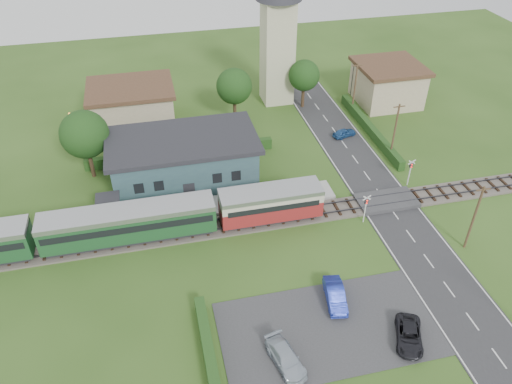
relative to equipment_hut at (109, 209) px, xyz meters
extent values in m
plane|color=#2D4C19|center=(18.00, -5.20, -1.75)|extent=(120.00, 120.00, 0.00)
cube|color=#4C443D|center=(18.00, -3.20, -1.65)|extent=(76.00, 3.20, 0.20)
cube|color=#3F3F47|center=(18.00, -3.92, -1.33)|extent=(76.00, 0.08, 0.15)
cube|color=#3F3F47|center=(18.00, -2.48, -1.33)|extent=(76.00, 0.08, 0.15)
cube|color=#28282B|center=(28.00, -5.20, -1.72)|extent=(6.00, 70.00, 0.05)
cube|color=#333335|center=(16.50, -17.20, -1.71)|extent=(17.00, 9.00, 0.08)
cube|color=#333335|center=(28.00, -3.20, -1.52)|extent=(6.20, 3.40, 0.45)
cube|color=gray|center=(8.00, 0.00, -1.52)|extent=(30.00, 3.00, 0.45)
cube|color=beige|center=(0.00, 0.00, -0.10)|extent=(2.00, 2.00, 2.40)
cube|color=#232328|center=(0.00, 0.00, 1.18)|extent=(2.30, 2.30, 0.15)
cube|color=#385A5D|center=(8.00, 5.80, 0.65)|extent=(15.00, 8.00, 4.80)
cube|color=#232328|center=(8.00, 5.80, 3.30)|extent=(16.00, 9.00, 0.50)
cube|color=#232328|center=(8.00, 1.86, -0.65)|extent=(1.20, 0.12, 2.20)
cube|color=black|center=(3.00, 1.86, 0.65)|extent=(1.00, 0.12, 1.20)
cube|color=black|center=(5.00, 1.86, 0.65)|extent=(1.00, 0.12, 1.20)
cube|color=black|center=(11.00, 1.86, 0.65)|extent=(1.00, 0.12, 1.20)
cube|color=black|center=(13.00, 1.86, 0.65)|extent=(1.00, 0.12, 1.20)
cube|color=#232328|center=(15.44, -3.20, -1.16)|extent=(9.00, 2.20, 0.50)
cube|color=maroon|center=(15.44, -3.20, -0.16)|extent=(10.00, 2.80, 1.80)
cube|color=beige|center=(15.44, -3.20, 1.09)|extent=(10.00, 2.82, 0.90)
cube|color=black|center=(15.44, -3.20, 0.74)|extent=(9.00, 2.88, 0.60)
cube|color=#A2A4A8|center=(15.44, -3.20, 1.74)|extent=(10.00, 2.90, 0.45)
cube|color=#232328|center=(1.84, -3.20, -1.16)|extent=(15.20, 2.20, 0.50)
cube|color=#1B4924|center=(1.84, -3.20, 0.34)|extent=(16.00, 2.80, 2.60)
cube|color=black|center=(1.84, -3.20, 0.74)|extent=(15.40, 2.86, 0.70)
cube|color=#A2A4A8|center=(1.84, -3.20, 1.74)|extent=(16.00, 2.90, 0.50)
cube|color=beige|center=(23.00, 22.80, 5.25)|extent=(4.00, 4.00, 14.00)
cube|color=tan|center=(3.00, 19.80, 0.75)|extent=(10.00, 8.00, 5.00)
cube|color=#472D1E|center=(3.00, 19.80, 3.50)|extent=(10.80, 8.80, 0.50)
cube|color=tan|center=(38.00, 18.80, 0.75)|extent=(8.00, 8.00, 5.00)
cube|color=#472D1E|center=(38.00, 18.80, 3.50)|extent=(8.80, 8.80, 0.50)
cube|color=#193814|center=(7.00, -17.20, -1.15)|extent=(0.80, 9.00, 1.20)
cube|color=#193814|center=(32.20, 10.80, -1.15)|extent=(0.80, 18.00, 1.20)
cube|color=#193814|center=(8.00, 10.30, -1.10)|extent=(22.00, 0.80, 1.30)
cylinder|color=#332316|center=(-2.00, 8.80, 0.32)|extent=(0.44, 0.44, 4.12)
sphere|color=#143311|center=(-2.00, 8.80, 3.65)|extent=(5.20, 5.20, 5.20)
cylinder|color=#332316|center=(16.00, 17.80, 0.18)|extent=(0.44, 0.44, 3.85)
sphere|color=#143311|center=(16.00, 17.80, 3.29)|extent=(4.60, 4.60, 4.60)
cylinder|color=#332316|center=(26.00, 19.80, 0.04)|extent=(0.44, 0.44, 3.58)
sphere|color=#143311|center=(26.00, 19.80, 2.93)|extent=(4.20, 4.20, 4.20)
cylinder|color=#473321|center=(32.20, -11.20, 1.75)|extent=(0.22, 0.22, 7.00)
cube|color=#473321|center=(32.20, -11.20, 4.95)|extent=(1.40, 0.10, 0.10)
cylinder|color=#473321|center=(32.20, 4.80, 1.75)|extent=(0.22, 0.22, 7.00)
cube|color=#473321|center=(32.20, 4.80, 4.95)|extent=(1.40, 0.10, 0.10)
cylinder|color=#473321|center=(32.20, 16.80, 1.75)|extent=(0.22, 0.22, 7.00)
cube|color=#473321|center=(32.20, 16.80, 4.95)|extent=(1.40, 0.10, 0.10)
cylinder|color=silver|center=(24.40, -5.60, -0.25)|extent=(0.12, 0.12, 3.00)
cube|color=#232328|center=(24.40, -5.60, 0.85)|extent=(0.35, 0.18, 0.55)
sphere|color=#FF190C|center=(24.40, -5.72, 1.00)|extent=(0.14, 0.14, 0.14)
sphere|color=#FF190C|center=(24.40, -5.72, 0.70)|extent=(0.14, 0.14, 0.14)
cube|color=silver|center=(24.40, -5.60, 1.25)|extent=(0.84, 0.05, 0.55)
cube|color=silver|center=(24.40, -5.60, 1.25)|extent=(0.84, 0.05, 0.55)
cylinder|color=silver|center=(31.60, -0.80, -0.25)|extent=(0.12, 0.12, 3.00)
cube|color=#232328|center=(31.60, -0.80, 0.85)|extent=(0.35, 0.18, 0.55)
sphere|color=#FF190C|center=(31.60, -0.92, 1.00)|extent=(0.14, 0.14, 0.14)
sphere|color=#FF190C|center=(31.60, -0.92, 0.70)|extent=(0.14, 0.14, 0.14)
cube|color=silver|center=(31.60, -0.80, 1.25)|extent=(0.84, 0.05, 0.55)
cube|color=silver|center=(31.60, -0.80, 1.25)|extent=(0.84, 0.05, 0.55)
cylinder|color=#3F3F47|center=(-4.00, 14.80, 0.75)|extent=(0.14, 0.14, 5.00)
sphere|color=orange|center=(-4.00, 14.80, 3.25)|extent=(0.30, 0.30, 0.30)
cylinder|color=#3F3F47|center=(34.00, 21.80, 0.75)|extent=(0.14, 0.14, 5.00)
sphere|color=orange|center=(34.00, 21.80, 3.25)|extent=(0.30, 0.30, 0.30)
imported|color=#24518F|center=(28.67, 10.66, -1.18)|extent=(3.29, 2.04, 1.04)
imported|color=#1E30A3|center=(17.99, -14.70, -0.99)|extent=(2.07, 4.28, 1.35)
imported|color=#AFB9C6|center=(12.39, -19.52, -1.05)|extent=(2.65, 4.53, 1.23)
imported|color=black|center=(22.11, -19.70, -1.10)|extent=(3.35, 4.51, 1.14)
imported|color=gray|center=(13.63, 0.29, -0.41)|extent=(0.73, 0.58, 1.77)
imported|color=gray|center=(3.65, -0.60, -0.43)|extent=(0.80, 0.95, 1.73)
camera|label=1|loc=(5.30, -40.39, 30.30)|focal=35.00mm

